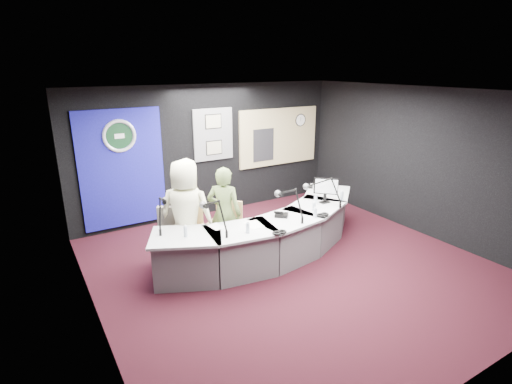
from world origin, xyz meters
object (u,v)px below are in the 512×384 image
person_woman (224,213)px  armchair_left (188,239)px  broadcast_desk (271,234)px  person_man (186,213)px  armchair_right (225,233)px

person_woman → armchair_left: bearing=35.1°
broadcast_desk → armchair_left: (-1.36, 0.43, 0.06)m
armchair_left → person_man: size_ratio=0.49×
armchair_left → armchair_right: 0.64m
armchair_left → person_man: person_man is taller
armchair_left → person_woman: person_woman is taller
armchair_left → armchair_right: armchair_right is taller
armchair_left → person_woman: 0.74m
broadcast_desk → armchair_left: size_ratio=5.11×
broadcast_desk → armchair_right: armchair_right is taller
broadcast_desk → person_woman: bearing=155.6°
armchair_left → armchair_right: size_ratio=0.99×
broadcast_desk → person_man: 1.52m
armchair_right → person_man: size_ratio=0.50×
broadcast_desk → armchair_left: bearing=162.6°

